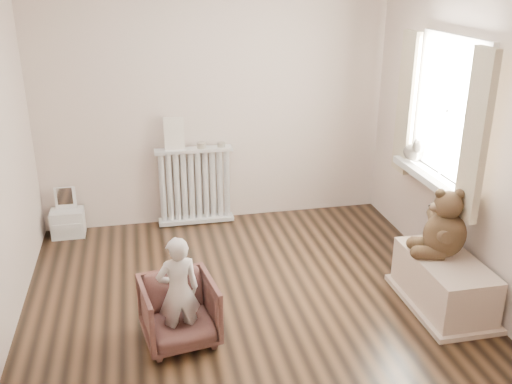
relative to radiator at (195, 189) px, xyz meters
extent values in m
cube|color=black|center=(0.24, -1.68, -0.39)|extent=(3.60, 3.60, 0.01)
cube|color=beige|center=(0.24, 0.12, 0.91)|extent=(3.60, 0.02, 2.60)
cube|color=beige|center=(0.24, -3.48, 0.91)|extent=(3.60, 0.02, 2.60)
cube|color=beige|center=(2.04, -1.68, 0.91)|extent=(0.02, 3.60, 2.60)
cube|color=white|center=(2.00, -1.38, 1.06)|extent=(0.03, 0.90, 1.10)
cube|color=silver|center=(1.91, -1.38, 0.48)|extent=(0.22, 1.10, 0.06)
cube|color=beige|center=(1.89, -1.95, 1.00)|extent=(0.06, 0.26, 1.30)
cube|color=beige|center=(1.89, -0.81, 1.00)|extent=(0.06, 0.26, 1.30)
cube|color=silver|center=(0.00, 0.00, 0.00)|extent=(0.79, 0.15, 0.84)
cube|color=beige|center=(-0.19, 0.00, 0.61)|extent=(0.20, 0.02, 0.33)
cylinder|color=#A59E8C|center=(0.08, 0.00, 0.47)|extent=(0.10, 0.10, 0.06)
cylinder|color=#A59E8C|center=(0.29, 0.00, 0.47)|extent=(0.08, 0.08, 0.05)
cube|color=silver|center=(-1.31, -0.03, -0.11)|extent=(0.32, 0.23, 0.51)
imported|color=brown|center=(-0.34, -2.03, -0.15)|extent=(0.59, 0.60, 0.48)
imported|color=beige|center=(-0.34, -2.08, 0.05)|extent=(0.33, 0.24, 0.84)
cube|color=beige|center=(1.76, -2.00, -0.19)|extent=(0.47, 0.89, 0.42)
camera|label=1|loc=(-0.52, -5.58, 2.16)|focal=40.00mm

